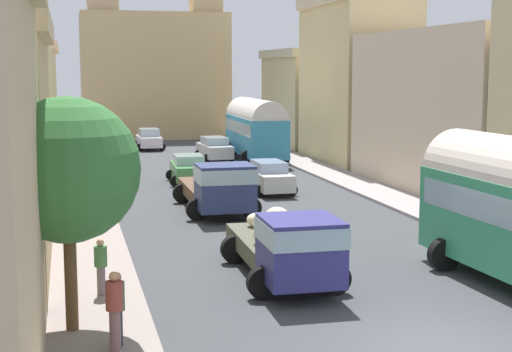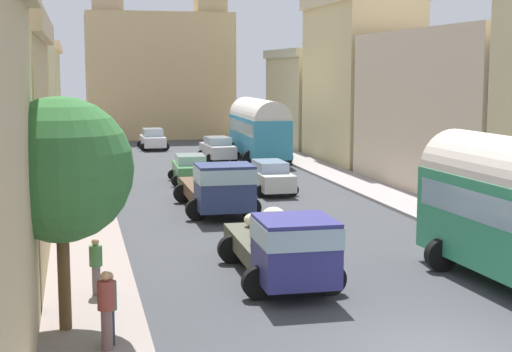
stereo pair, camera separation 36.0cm
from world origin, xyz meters
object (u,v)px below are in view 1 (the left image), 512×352
Objects in this scene: cargo_truck_1 at (218,187)px; parked_bus_1 at (256,127)px; car_0 at (189,169)px; pedestrian_1 at (71,188)px; car_3 at (215,149)px; pedestrian_2 at (117,306)px; pedestrian_0 at (101,265)px; car_1 at (149,139)px; cargo_truck_0 at (287,244)px; car_2 at (269,177)px; pedestrian_3 at (115,308)px.

parked_bus_1 is at bearing 71.63° from cargo_truck_1.
car_0 is 2.29× the size of pedestrian_1.
pedestrian_2 is (-8.80, -35.03, 0.22)m from car_3.
cargo_truck_1 is 12.76m from pedestrian_0.
cargo_truck_0 is at bearing -90.13° from car_1.
parked_bus_1 is 11.29m from car_0.
car_0 is at bearing -108.34° from car_3.
car_2 is at bearing 61.59° from pedestrian_0.
car_3 is (-0.09, 14.27, 0.00)m from car_2.
pedestrian_3 is (-8.87, -35.29, 0.26)m from car_3.
cargo_truck_0 is at bearing -90.92° from car_0.
car_1 is 2.25× the size of pedestrian_0.
parked_bus_1 is at bearing -14.61° from car_3.
car_2 reaches higher than car_0.
parked_bus_1 is 5.30× the size of pedestrian_0.
car_2 is at bearing -50.43° from car_0.
pedestrian_3 is at bearing -113.06° from car_2.
parked_bus_1 reaches higher than pedestrian_1.
pedestrian_2 is at bearing -87.20° from pedestrian_1.
pedestrian_3 is at bearing -88.54° from pedestrian_0.
car_3 is 2.51× the size of pedestrian_0.
car_0 is 25.78m from pedestrian_3.
cargo_truck_0 is at bearing -102.03° from parked_bus_1.
cargo_truck_1 is (-6.23, -18.78, -1.11)m from parked_bus_1.
pedestrian_0 is (-11.69, -30.31, -1.34)m from parked_bus_1.
pedestrian_0 is (-9.06, -16.75, 0.16)m from car_2.
parked_bus_1 is 30.71m from cargo_truck_0.
pedestrian_2 reaches higher than car_3.
pedestrian_1 is 0.96× the size of pedestrian_3.
cargo_truck_1 is 1.90× the size of car_1.
pedestrian_2 is (0.18, -4.01, 0.07)m from pedestrian_0.
cargo_truck_1 is 3.85× the size of pedestrian_3.
car_1 is 2.02× the size of pedestrian_3.
parked_bus_1 reaches higher than car_3.
pedestrian_0 is 13.88m from pedestrian_1.
parked_bus_1 reaches higher than pedestrian_3.
parked_bus_1 is 5.00× the size of pedestrian_1.
parked_bus_1 is at bearing 77.97° from cargo_truck_0.
pedestrian_1 is (-9.76, -2.89, 0.22)m from car_2.
car_3 is (3.60, -8.33, 0.00)m from car_1.
pedestrian_3 is at bearing -102.36° from car_0.
car_0 is 18.44m from car_1.
parked_bus_1 is at bearing 71.49° from pedestrian_3.
cargo_truck_0 is 14.83m from pedestrian_1.
pedestrian_2 is (-11.51, -34.32, -1.28)m from parked_bus_1.
pedestrian_3 reaches higher than car_1.
cargo_truck_1 is 16.69m from pedestrian_3.
car_3 is (3.68, 30.72, -0.38)m from cargo_truck_0.
car_3 is at bearing 73.86° from pedestrian_0.
pedestrian_3 is (0.11, -4.28, 0.11)m from pedestrian_0.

